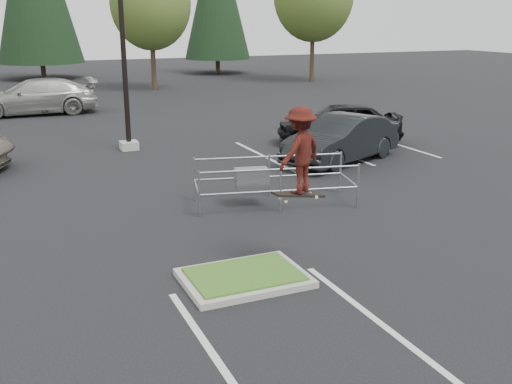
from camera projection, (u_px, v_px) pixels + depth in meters
name	position (u px, v px, depth m)	size (l,w,h in m)	color
ground	(244.00, 281.00, 10.83)	(120.00, 120.00, 0.00)	black
grass_median	(244.00, 277.00, 10.81)	(2.20, 1.60, 0.16)	#A2A197
stall_lines	(108.00, 200.00, 15.60)	(22.62, 17.60, 0.01)	silver
light_pole	(121.00, 18.00, 20.29)	(0.70, 0.60, 10.12)	#A2A197
decid_c	(150.00, 6.00, 37.88)	(5.12, 5.12, 8.38)	#38281C
cart_corral	(257.00, 178.00, 15.03)	(4.21, 2.30, 1.13)	gray
skateboarder	(299.00, 151.00, 10.87)	(1.18, 0.98, 1.74)	black
car_r_charc	(342.00, 139.00, 19.56)	(1.61, 4.62, 1.52)	black
car_r_black	(340.00, 123.00, 22.37)	(1.85, 4.61, 1.57)	black
car_far_silver	(35.00, 97.00, 29.18)	(2.41, 5.92, 1.72)	#A5A6A0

